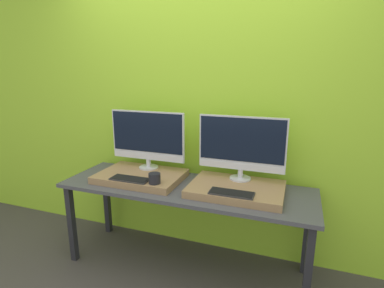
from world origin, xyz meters
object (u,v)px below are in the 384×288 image
at_px(mug, 155,178).
at_px(keyboard_right, 231,193).
at_px(monitor_left, 148,137).
at_px(monitor_right, 241,145).
at_px(keyboard_left, 130,179).

xyz_separation_m(mug, keyboard_right, (0.60, 0.00, -0.03)).
xyz_separation_m(monitor_left, monitor_right, (0.81, 0.00, 0.00)).
distance_m(monitor_left, keyboard_right, 0.91).
height_order(monitor_right, keyboard_right, monitor_right).
xyz_separation_m(monitor_left, keyboard_right, (0.81, -0.31, -0.27)).
distance_m(monitor_right, keyboard_right, 0.41).
bearing_deg(monitor_left, keyboard_left, -90.00).
bearing_deg(monitor_left, monitor_right, 0.00).
bearing_deg(monitor_left, mug, -55.26).
height_order(monitor_left, keyboard_left, monitor_left).
bearing_deg(keyboard_right, monitor_left, 158.97).
distance_m(mug, keyboard_right, 0.60).
bearing_deg(monitor_right, keyboard_left, -158.97).
xyz_separation_m(monitor_right, keyboard_right, (-0.00, -0.31, -0.27)).
height_order(mug, keyboard_right, mug).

